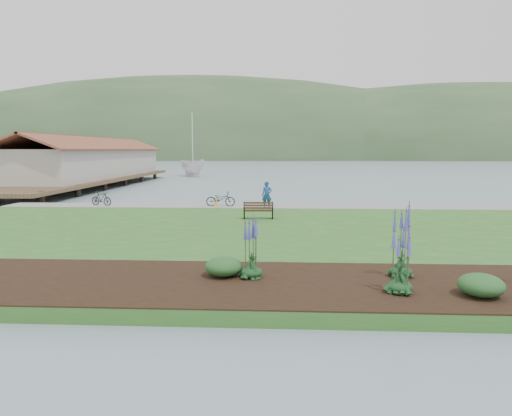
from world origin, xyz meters
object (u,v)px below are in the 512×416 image
Objects in this scene: park_bench at (258,210)px; sailboat at (193,176)px; person at (267,193)px; bicycle_a at (221,199)px.

park_bench is 46.07m from sailboat.
person is at bearing -106.21° from sailboat.
sailboat reaches higher than person.
bicycle_a is at bearing 165.53° from person.
bicycle_a is at bearing 115.01° from park_bench.
sailboat is (-9.30, 39.38, -0.88)m from bicycle_a.
bicycle_a reaches higher than park_bench.
person is at bearing -108.86° from bicycle_a.
sailboat is at bearing 13.23° from bicycle_a.
bicycle_a is 0.06× the size of sailboat.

